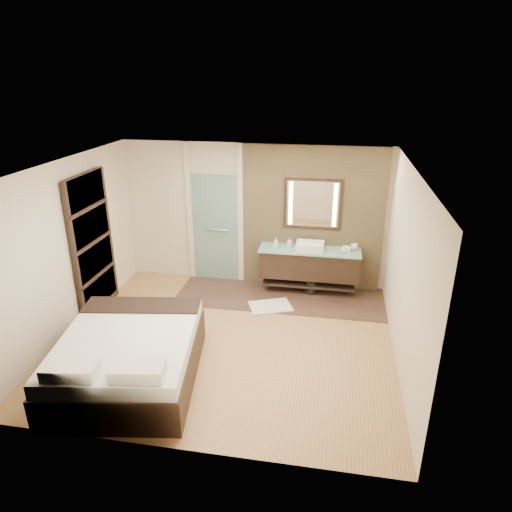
% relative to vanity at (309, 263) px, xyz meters
% --- Properties ---
extents(floor, '(5.00, 5.00, 0.00)m').
position_rel_vanity_xyz_m(floor, '(-1.10, -1.92, -0.58)').
color(floor, olive).
rests_on(floor, ground).
extents(tile_strip, '(3.80, 1.30, 0.01)m').
position_rel_vanity_xyz_m(tile_strip, '(-0.50, -0.32, -0.57)').
color(tile_strip, '#3A271F').
rests_on(tile_strip, floor).
extents(stone_wall, '(2.60, 0.08, 2.70)m').
position_rel_vanity_xyz_m(stone_wall, '(0.00, 0.29, 0.77)').
color(stone_wall, tan).
rests_on(stone_wall, floor).
extents(vanity, '(1.85, 0.55, 0.88)m').
position_rel_vanity_xyz_m(vanity, '(0.00, 0.00, 0.00)').
color(vanity, black).
rests_on(vanity, stone_wall).
extents(mirror_unit, '(1.06, 0.04, 0.96)m').
position_rel_vanity_xyz_m(mirror_unit, '(0.00, 0.24, 1.07)').
color(mirror_unit, black).
rests_on(mirror_unit, stone_wall).
extents(frosted_door, '(1.10, 0.12, 2.70)m').
position_rel_vanity_xyz_m(frosted_door, '(-1.85, 0.28, 0.56)').
color(frosted_door, '#AEDCD4').
rests_on(frosted_door, floor).
extents(shoji_partition, '(0.06, 1.20, 2.40)m').
position_rel_vanity_xyz_m(shoji_partition, '(-3.53, -1.32, 0.63)').
color(shoji_partition, black).
rests_on(shoji_partition, floor).
extents(bed, '(2.05, 2.42, 0.84)m').
position_rel_vanity_xyz_m(bed, '(-2.19, -3.08, -0.23)').
color(bed, black).
rests_on(bed, floor).
extents(bath_mat, '(0.86, 0.73, 0.02)m').
position_rel_vanity_xyz_m(bath_mat, '(-0.61, -0.74, -0.56)').
color(bath_mat, silver).
rests_on(bath_mat, floor).
extents(waste_bin, '(0.26, 0.26, 0.28)m').
position_rel_vanity_xyz_m(waste_bin, '(0.06, -0.07, -0.44)').
color(waste_bin, black).
rests_on(waste_bin, floor).
extents(tissue_box, '(0.14, 0.14, 0.10)m').
position_rel_vanity_xyz_m(tissue_box, '(0.66, -0.03, 0.33)').
color(tissue_box, white).
rests_on(tissue_box, vanity).
extents(soap_bottle_a, '(0.10, 0.10, 0.20)m').
position_rel_vanity_xyz_m(soap_bottle_a, '(-0.62, -0.04, 0.38)').
color(soap_bottle_a, silver).
rests_on(soap_bottle_a, vanity).
extents(soap_bottle_b, '(0.10, 0.10, 0.16)m').
position_rel_vanity_xyz_m(soap_bottle_b, '(-0.38, 0.07, 0.37)').
color(soap_bottle_b, '#B2B2B2').
rests_on(soap_bottle_b, vanity).
extents(soap_bottle_c, '(0.15, 0.15, 0.15)m').
position_rel_vanity_xyz_m(soap_bottle_c, '(0.61, -0.07, 0.36)').
color(soap_bottle_c, '#AEDBDB').
rests_on(soap_bottle_c, vanity).
extents(cup, '(0.14, 0.14, 0.10)m').
position_rel_vanity_xyz_m(cup, '(0.80, 0.12, 0.34)').
color(cup, white).
rests_on(cup, vanity).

